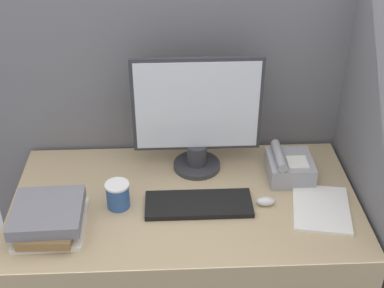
% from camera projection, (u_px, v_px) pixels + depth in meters
% --- Properties ---
extents(cubicle_panel_rear, '(1.70, 0.04, 1.60)m').
position_uv_depth(cubicle_panel_rear, '(182.00, 133.00, 2.32)').
color(cubicle_panel_rear, slate).
rests_on(cubicle_panel_rear, ground_plane).
extents(cubicle_panel_right, '(0.04, 0.78, 1.60)m').
position_uv_depth(cubicle_panel_right, '(365.00, 179.00, 2.04)').
color(cubicle_panel_right, slate).
rests_on(cubicle_panel_right, ground_plane).
extents(desk, '(1.30, 0.72, 0.75)m').
position_uv_depth(desk, '(186.00, 270.00, 2.22)').
color(desk, tan).
rests_on(desk, ground_plane).
extents(monitor, '(0.50, 0.19, 0.48)m').
position_uv_depth(monitor, '(197.00, 118.00, 2.07)').
color(monitor, '#333338').
rests_on(monitor, desk).
extents(keyboard, '(0.39, 0.15, 0.02)m').
position_uv_depth(keyboard, '(199.00, 204.00, 1.97)').
color(keyboard, black).
rests_on(keyboard, desk).
extents(mouse, '(0.07, 0.04, 0.03)m').
position_uv_depth(mouse, '(266.00, 201.00, 1.98)').
color(mouse, silver).
rests_on(mouse, desk).
extents(coffee_cup, '(0.09, 0.09, 0.10)m').
position_uv_depth(coffee_cup, '(118.00, 195.00, 1.95)').
color(coffee_cup, '#335999').
rests_on(coffee_cup, desk).
extents(book_stack, '(0.25, 0.28, 0.10)m').
position_uv_depth(book_stack, '(49.00, 218.00, 1.85)').
color(book_stack, silver).
rests_on(book_stack, desk).
extents(desk_telephone, '(0.17, 0.18, 0.12)m').
position_uv_depth(desk_telephone, '(289.00, 167.00, 2.11)').
color(desk_telephone, '#99999E').
rests_on(desk_telephone, desk).
extents(paper_pile, '(0.25, 0.30, 0.01)m').
position_uv_depth(paper_pile, '(321.00, 209.00, 1.96)').
color(paper_pile, white).
rests_on(paper_pile, desk).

